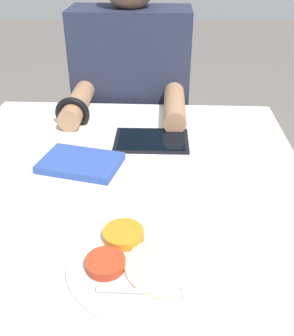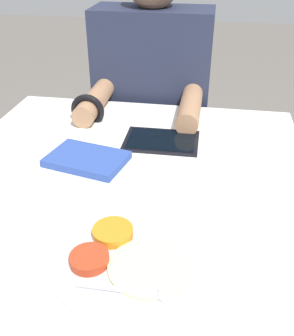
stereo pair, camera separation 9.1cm
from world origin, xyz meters
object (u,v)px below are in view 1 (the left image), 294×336
red_notebook (81,163)px  tablet_device (152,140)px  thali_tray (138,261)px  person_diner (133,134)px

red_notebook → tablet_device: red_notebook is taller
tablet_device → thali_tray: bearing=-90.5°
red_notebook → tablet_device: bearing=39.5°
thali_tray → red_notebook: 0.39m
red_notebook → person_diner: size_ratio=0.18×
red_notebook → thali_tray: bearing=-63.0°
thali_tray → person_diner: 0.93m
red_notebook → person_diner: 0.60m
thali_tray → tablet_device: (0.00, 0.49, -0.00)m
red_notebook → person_diner: (0.09, 0.56, -0.19)m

